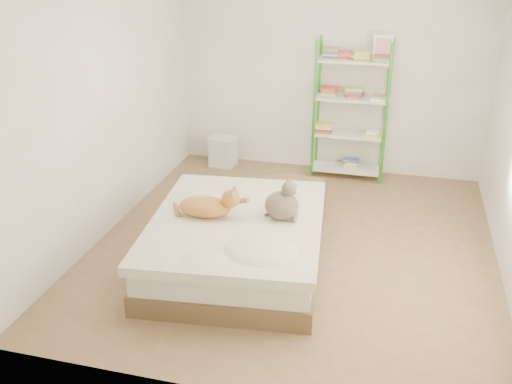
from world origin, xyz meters
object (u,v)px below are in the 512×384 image
(grey_cat, at_px, (282,200))
(shelf_unit, at_px, (352,105))
(white_bin, at_px, (223,151))
(orange_cat, at_px, (205,204))
(cardboard_box, at_px, (298,198))
(bed, at_px, (237,242))

(grey_cat, relative_size, shelf_unit, 0.21)
(white_bin, bearing_deg, shelf_unit, 1.85)
(shelf_unit, height_order, white_bin, shelf_unit)
(orange_cat, bearing_deg, cardboard_box, 59.91)
(bed, distance_m, cardboard_box, 1.26)
(bed, height_order, orange_cat, orange_cat)
(orange_cat, xyz_separation_m, cardboard_box, (0.62, 1.23, -0.41))
(cardboard_box, bearing_deg, orange_cat, -112.05)
(white_bin, bearing_deg, grey_cat, -60.74)
(cardboard_box, height_order, white_bin, cardboard_box)
(bed, xyz_separation_m, shelf_unit, (0.74, 2.41, 0.68))
(white_bin, bearing_deg, orange_cat, -76.01)
(bed, xyz_separation_m, orange_cat, (-0.29, -0.02, 0.35))
(bed, bearing_deg, grey_cat, 8.73)
(bed, xyz_separation_m, white_bin, (-0.88, 2.36, -0.04))
(grey_cat, bearing_deg, orange_cat, 99.91)
(bed, distance_m, orange_cat, 0.46)
(orange_cat, distance_m, cardboard_box, 1.44)
(white_bin, bearing_deg, bed, -69.54)
(bed, distance_m, grey_cat, 0.58)
(white_bin, bearing_deg, cardboard_box, -43.40)
(orange_cat, bearing_deg, bed, -0.34)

